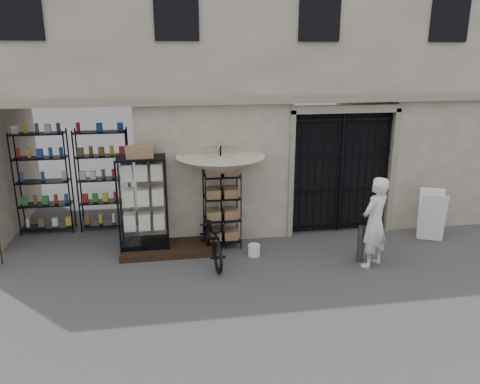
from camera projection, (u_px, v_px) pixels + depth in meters
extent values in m
plane|color=black|center=(292.00, 275.00, 9.24)|extent=(80.00, 80.00, 0.00)
cube|color=#A89A88|center=(254.00, 41.00, 11.72)|extent=(14.00, 4.00, 9.00)
cube|color=black|center=(71.00, 176.00, 10.74)|extent=(3.00, 1.70, 3.00)
cube|color=black|center=(74.00, 181.00, 11.28)|extent=(2.70, 0.50, 2.50)
cube|color=black|center=(338.00, 171.00, 11.24)|extent=(2.50, 0.06, 3.00)
cube|color=black|center=(341.00, 174.00, 11.10)|extent=(0.05, 0.05, 2.80)
cube|color=black|center=(167.00, 249.00, 10.30)|extent=(2.00, 0.90, 0.15)
cube|color=black|center=(146.00, 243.00, 10.29)|extent=(1.10, 0.81, 0.11)
cube|color=silver|center=(139.00, 207.00, 9.72)|extent=(0.91, 0.22, 1.86)
cube|color=silver|center=(143.00, 207.00, 10.05)|extent=(0.92, 0.62, 1.55)
cube|color=olive|center=(140.00, 154.00, 9.71)|extent=(0.63, 0.53, 0.22)
cube|color=black|center=(222.00, 209.00, 10.41)|extent=(0.89, 0.73, 1.76)
cube|color=olive|center=(222.00, 211.00, 10.43)|extent=(0.75, 0.60, 1.32)
cylinder|color=black|center=(221.00, 197.00, 10.35)|extent=(0.05, 0.05, 2.30)
imported|color=#AFA88F|center=(221.00, 160.00, 10.11)|extent=(2.18, 2.20, 1.55)
cylinder|color=silver|center=(254.00, 250.00, 10.11)|extent=(0.27, 0.27, 0.25)
imported|color=black|center=(213.00, 259.00, 9.95)|extent=(0.77, 1.09, 1.97)
cylinder|color=#4A4D52|center=(361.00, 243.00, 9.78)|extent=(0.17, 0.17, 0.79)
imported|color=silver|center=(371.00, 265.00, 9.68)|extent=(1.59, 1.97, 0.45)
cube|color=silver|center=(433.00, 218.00, 10.66)|extent=(0.62, 0.48, 1.17)
cube|color=silver|center=(431.00, 213.00, 10.99)|extent=(0.62, 0.48, 1.17)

